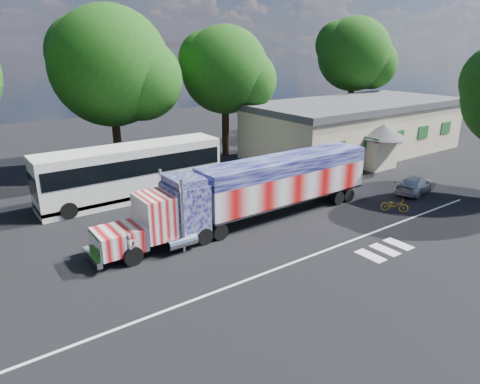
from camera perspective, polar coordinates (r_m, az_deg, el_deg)
ground at (r=24.64m, az=4.09°, el=-6.04°), size 100.00×100.00×0.00m
lane_markings at (r=23.33m, az=13.34°, el=-8.04°), size 30.00×2.67×0.01m
semi_truck at (r=26.19m, az=2.27°, el=0.42°), size 18.84×2.98×4.02m
coach_bus at (r=31.15m, az=-14.19°, el=2.67°), size 12.99×3.02×3.78m
hall_building at (r=44.92m, az=15.18°, el=8.37°), size 22.40×12.80×5.20m
parked_car at (r=34.27m, az=22.34°, el=0.93°), size 4.48×2.50×1.23m
woman at (r=21.92m, az=-14.47°, el=-7.45°), size 0.70×0.52×1.74m
bicycle at (r=29.87m, az=19.91°, el=-1.64°), size 1.56×1.74×0.91m
tree_far_ne at (r=55.11m, az=15.12°, el=17.26°), size 9.05×8.62×13.69m
tree_n_mid at (r=38.17m, az=-16.63°, el=15.66°), size 10.29×9.80×13.64m
tree_ne_a at (r=41.85m, az=-1.83°, el=15.89°), size 8.58×8.18×12.28m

